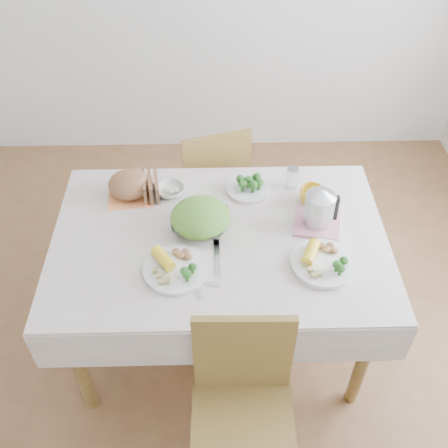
{
  "coord_description": "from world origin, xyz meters",
  "views": [
    {
      "loc": [
        -0.02,
        -1.65,
        2.43
      ],
      "look_at": [
        0.02,
        0.02,
        0.82
      ],
      "focal_mm": 42.0,
      "sensor_mm": 36.0,
      "label": 1
    }
  ],
  "objects_px": {
    "dinner_plate_left": "(176,270)",
    "chair_far": "(208,178)",
    "chair_near": "(243,424)",
    "dining_table": "(220,291)",
    "salad_bowl": "(201,223)",
    "yellow_mug": "(311,196)",
    "dinner_plate_right": "(323,263)",
    "electric_kettle": "(320,204)"
  },
  "relations": [
    {
      "from": "salad_bowl",
      "to": "dinner_plate_right",
      "type": "relative_size",
      "value": 0.92
    },
    {
      "from": "dinner_plate_right",
      "to": "electric_kettle",
      "type": "relative_size",
      "value": 1.47
    },
    {
      "from": "dinner_plate_left",
      "to": "yellow_mug",
      "type": "bearing_deg",
      "value": 33.83
    },
    {
      "from": "dinner_plate_right",
      "to": "electric_kettle",
      "type": "distance_m",
      "value": 0.28
    },
    {
      "from": "chair_far",
      "to": "chair_near",
      "type": "bearing_deg",
      "value": 78.33
    },
    {
      "from": "salad_bowl",
      "to": "yellow_mug",
      "type": "xyz_separation_m",
      "value": [
        0.52,
        0.16,
        0.01
      ]
    },
    {
      "from": "chair_near",
      "to": "electric_kettle",
      "type": "distance_m",
      "value": 0.98
    },
    {
      "from": "dinner_plate_left",
      "to": "electric_kettle",
      "type": "xyz_separation_m",
      "value": [
        0.64,
        0.27,
        0.11
      ]
    },
    {
      "from": "chair_near",
      "to": "electric_kettle",
      "type": "height_order",
      "value": "electric_kettle"
    },
    {
      "from": "dining_table",
      "to": "dinner_plate_right",
      "type": "xyz_separation_m",
      "value": [
        0.44,
        -0.18,
        0.4
      ]
    },
    {
      "from": "dinner_plate_left",
      "to": "chair_far",
      "type": "bearing_deg",
      "value": 82.33
    },
    {
      "from": "dinner_plate_left",
      "to": "dining_table",
      "type": "bearing_deg",
      "value": 47.07
    },
    {
      "from": "chair_far",
      "to": "dinner_plate_left",
      "type": "bearing_deg",
      "value": 65.72
    },
    {
      "from": "chair_near",
      "to": "salad_bowl",
      "type": "bearing_deg",
      "value": 102.55
    },
    {
      "from": "chair_near",
      "to": "yellow_mug",
      "type": "height_order",
      "value": "chair_near"
    },
    {
      "from": "yellow_mug",
      "to": "dinner_plate_left",
      "type": "bearing_deg",
      "value": -146.17
    },
    {
      "from": "yellow_mug",
      "to": "chair_near",
      "type": "bearing_deg",
      "value": -110.9
    },
    {
      "from": "yellow_mug",
      "to": "electric_kettle",
      "type": "distance_m",
      "value": 0.16
    },
    {
      "from": "dinner_plate_left",
      "to": "dinner_plate_right",
      "type": "xyz_separation_m",
      "value": [
        0.62,
        0.02,
        0.0
      ]
    },
    {
      "from": "dinner_plate_right",
      "to": "electric_kettle",
      "type": "height_order",
      "value": "electric_kettle"
    },
    {
      "from": "chair_far",
      "to": "salad_bowl",
      "type": "distance_m",
      "value": 0.8
    },
    {
      "from": "salad_bowl",
      "to": "electric_kettle",
      "type": "height_order",
      "value": "electric_kettle"
    },
    {
      "from": "salad_bowl",
      "to": "electric_kettle",
      "type": "xyz_separation_m",
      "value": [
        0.53,
        0.01,
        0.09
      ]
    },
    {
      "from": "dining_table",
      "to": "electric_kettle",
      "type": "height_order",
      "value": "electric_kettle"
    },
    {
      "from": "salad_bowl",
      "to": "yellow_mug",
      "type": "distance_m",
      "value": 0.55
    },
    {
      "from": "dinner_plate_right",
      "to": "yellow_mug",
      "type": "relative_size",
      "value": 2.44
    },
    {
      "from": "dining_table",
      "to": "chair_near",
      "type": "xyz_separation_m",
      "value": [
        0.08,
        -0.73,
        0.09
      ]
    },
    {
      "from": "chair_far",
      "to": "yellow_mug",
      "type": "distance_m",
      "value": 0.83
    },
    {
      "from": "chair_near",
      "to": "salad_bowl",
      "type": "height_order",
      "value": "chair_near"
    },
    {
      "from": "salad_bowl",
      "to": "yellow_mug",
      "type": "relative_size",
      "value": 2.24
    },
    {
      "from": "dining_table",
      "to": "dinner_plate_left",
      "type": "xyz_separation_m",
      "value": [
        -0.19,
        -0.2,
        0.4
      ]
    },
    {
      "from": "chair_near",
      "to": "dinner_plate_left",
      "type": "bearing_deg",
      "value": 117.58
    },
    {
      "from": "electric_kettle",
      "to": "dining_table",
      "type": "bearing_deg",
      "value": -161.61
    },
    {
      "from": "salad_bowl",
      "to": "electric_kettle",
      "type": "bearing_deg",
      "value": 1.4
    },
    {
      "from": "salad_bowl",
      "to": "dinner_plate_left",
      "type": "distance_m",
      "value": 0.28
    },
    {
      "from": "chair_near",
      "to": "chair_far",
      "type": "distance_m",
      "value": 1.52
    },
    {
      "from": "dining_table",
      "to": "salad_bowl",
      "type": "bearing_deg",
      "value": 144.9
    },
    {
      "from": "chair_near",
      "to": "dinner_plate_left",
      "type": "xyz_separation_m",
      "value": [
        -0.26,
        0.53,
        0.31
      ]
    },
    {
      "from": "chair_far",
      "to": "dinner_plate_left",
      "type": "relative_size",
      "value": 3.25
    },
    {
      "from": "dining_table",
      "to": "chair_near",
      "type": "bearing_deg",
      "value": -84.01
    },
    {
      "from": "chair_near",
      "to": "dining_table",
      "type": "bearing_deg",
      "value": 97.01
    },
    {
      "from": "dining_table",
      "to": "salad_bowl",
      "type": "relative_size",
      "value": 5.49
    }
  ]
}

